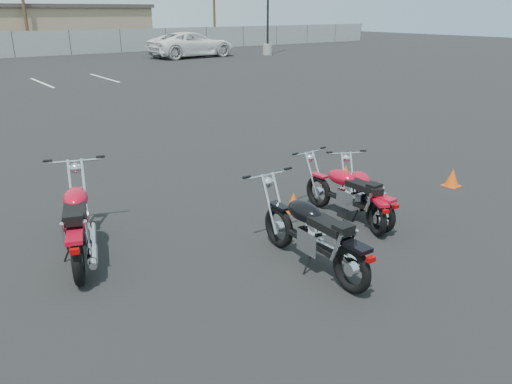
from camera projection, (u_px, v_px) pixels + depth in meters
ground at (270, 249)px, 7.09m from camera, size 120.00×120.00×0.00m
motorcycle_front_red at (78, 222)px, 6.72m from camera, size 1.20×2.26×1.12m
motorcycle_second_black at (313, 234)px, 6.44m from camera, size 0.83×2.16×1.05m
motorcycle_third_red at (364, 195)px, 7.98m from camera, size 1.17×1.79×0.91m
motorcycle_rear_red at (349, 193)px, 7.99m from camera, size 0.76×1.96×0.96m
training_cone_near at (346, 173)px, 9.88m from camera, size 0.27×0.27×0.32m
training_cone_far at (452, 178)px, 9.59m from camera, size 0.29×0.29×0.34m
training_cone_extra at (294, 202)px, 8.39m from camera, size 0.28×0.28×0.33m
light_pole_east at (268, 16)px, 37.00m from camera, size 0.80×0.70×10.61m
tan_building_east at (60, 26)px, 45.31m from camera, size 14.40×9.40×3.70m
white_van at (191, 37)px, 35.65m from camera, size 3.34×7.44×2.77m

